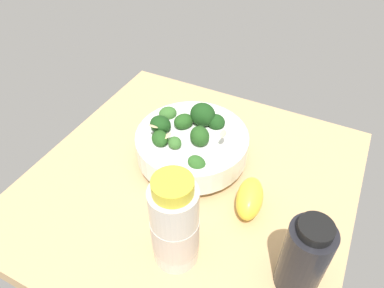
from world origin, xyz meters
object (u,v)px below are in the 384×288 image
at_px(bowl_of_broccoli, 191,142).
at_px(bottle_short, 304,257).
at_px(bottle_tall, 175,226).
at_px(lemon_wedge, 250,198).

distance_m(bowl_of_broccoli, bottle_short, 0.29).
bearing_deg(bottle_tall, bottle_short, -167.70).
bearing_deg(bowl_of_broccoli, lemon_wedge, 155.59).
bearing_deg(lemon_wedge, bottle_short, 138.26).
xyz_separation_m(bowl_of_broccoli, bottle_short, (-0.24, 0.16, 0.02)).
bearing_deg(bottle_short, lemon_wedge, -41.74).
height_order(bowl_of_broccoli, bottle_short, bottle_short).
distance_m(bowl_of_broccoli, bottle_tall, 0.21).
bearing_deg(bottle_short, bowl_of_broccoli, -32.69).
relative_size(lemon_wedge, bottle_tall, 0.50).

